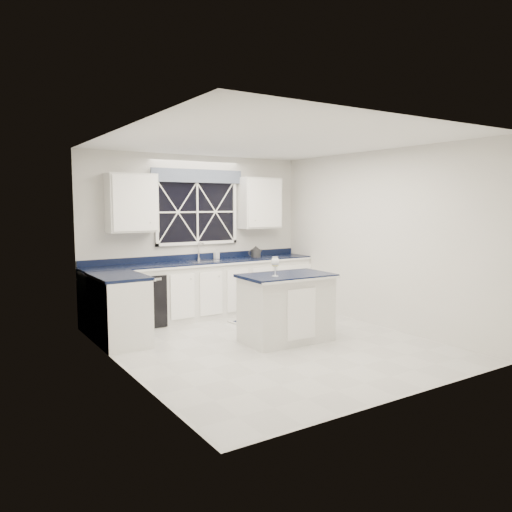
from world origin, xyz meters
TOP-DOWN VIEW (x-y plane):
  - ground at (0.00, 0.00)m, footprint 4.50×4.50m
  - back_wall at (0.00, 2.25)m, footprint 4.00×0.10m
  - base_cabinets at (-0.33, 1.78)m, footprint 3.99×1.60m
  - countertop at (0.00, 1.95)m, footprint 3.98×0.64m
  - dishwasher at (-1.10, 1.95)m, footprint 0.60×0.58m
  - window at (0.00, 2.20)m, footprint 1.65×0.09m
  - upper_cabinets at (0.00, 2.08)m, footprint 3.10×0.34m
  - faucet at (0.00, 2.14)m, footprint 0.05×0.20m
  - island at (0.28, 0.03)m, footprint 1.27×0.80m
  - rug at (0.74, 1.16)m, footprint 1.26×0.89m
  - kettle at (1.03, 1.99)m, footprint 0.29×0.17m
  - wine_glass at (0.03, -0.05)m, footprint 0.11×0.11m
  - soap_bottle at (0.34, 2.17)m, footprint 0.09×0.09m

SIDE VIEW (x-z plane):
  - ground at x=0.00m, z-range 0.00..0.00m
  - rug at x=0.74m, z-range 0.00..0.02m
  - dishwasher at x=-1.10m, z-range 0.00..0.82m
  - base_cabinets at x=-0.33m, z-range 0.00..0.90m
  - island at x=0.28m, z-range 0.00..0.93m
  - countertop at x=0.00m, z-range 0.90..0.94m
  - soap_bottle at x=0.34m, z-range 0.94..1.11m
  - kettle at x=1.03m, z-range 0.93..1.14m
  - faucet at x=0.00m, z-range 0.95..1.25m
  - wine_glass at x=0.03m, z-range 0.98..1.24m
  - back_wall at x=0.00m, z-range 0.00..2.70m
  - window at x=0.00m, z-range 1.20..2.46m
  - upper_cabinets at x=0.00m, z-range 1.45..2.35m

